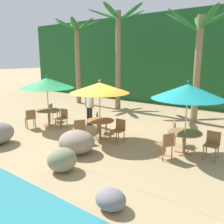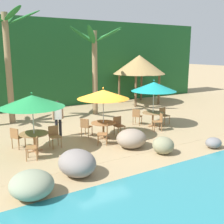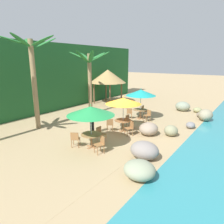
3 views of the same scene
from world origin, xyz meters
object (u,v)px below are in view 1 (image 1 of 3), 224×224
object	(u,v)px
palm_tree_third	(199,47)
chair_green_seaward	(63,117)
chair_orange_left	(79,128)
palm_tree_second	(118,43)
chair_green_inland	(53,111)
umbrella_green	(47,83)
dining_table_teal	(185,136)
waiter_in_white	(89,105)
umbrella_orange	(100,88)
chair_teal_inland	(177,131)
umbrella_teal	(188,91)
palm_tree_nearest	(77,46)
dining_table_orange	(100,123)
dining_table_green	(49,113)
chair_teal_left	(166,144)
chair_orange_seaward	(119,129)
chair_green_left	(30,117)
chair_orange_inland	(100,120)
chair_teal_seaward	(212,143)

from	to	relation	value
palm_tree_third	chair_green_seaward	bearing A→B (deg)	-133.42
chair_orange_left	palm_tree_second	xyz separation A→B (m)	(-2.46, 5.83, 3.48)
chair_orange_left	chair_green_inland	bearing A→B (deg)	156.35
umbrella_green	chair_green_seaward	distance (m)	1.72
dining_table_teal	waiter_in_white	world-z (taller)	waiter_in_white
umbrella_orange	chair_teal_inland	world-z (taller)	umbrella_orange
umbrella_teal	palm_tree_nearest	distance (m)	10.65
dining_table_orange	dining_table_green	bearing A→B (deg)	-179.55
chair_teal_left	palm_tree_nearest	xyz separation A→B (m)	(-9.17, 5.38, 3.35)
dining_table_green	dining_table_teal	world-z (taller)	same
chair_teal_inland	chair_orange_seaward	bearing A→B (deg)	-150.18
chair_green_seaward	chair_green_left	bearing A→B (deg)	-140.13
umbrella_orange	palm_tree_second	size ratio (longest dim) A/B	0.39
chair_orange_inland	chair_teal_left	bearing A→B (deg)	-15.52
umbrella_teal	dining_table_teal	xyz separation A→B (m)	(-0.00, 0.00, -1.47)
chair_orange_seaward	dining_table_teal	bearing A→B (deg)	9.41
chair_green_left	chair_teal_inland	world-z (taller)	same
chair_teal_left	palm_tree_third	size ratio (longest dim) A/B	0.17
dining_table_teal	chair_teal_inland	distance (m)	0.86
chair_orange_seaward	chair_teal_inland	bearing A→B (deg)	29.82
umbrella_teal	palm_tree_third	bearing A→B (deg)	105.36
chair_orange_inland	chair_teal_left	size ratio (longest dim) A/B	1.00
chair_green_inland	chair_teal_seaward	size ratio (longest dim) A/B	1.00
umbrella_orange	palm_tree_nearest	distance (m)	8.22
umbrella_teal	chair_teal_seaward	distance (m)	1.79
umbrella_teal	palm_tree_nearest	size ratio (longest dim) A/B	0.43
umbrella_green	chair_green_seaward	size ratio (longest dim) A/B	2.83
dining_table_orange	chair_orange_seaward	distance (m)	0.86
dining_table_green	palm_tree_nearest	distance (m)	6.78
chair_teal_inland	dining_table_teal	bearing A→B (deg)	-50.79
chair_orange_seaward	palm_tree_third	bearing A→B (deg)	74.90
chair_green_seaward	palm_tree_second	size ratio (longest dim) A/B	0.14
umbrella_green	palm_tree_nearest	xyz separation A→B (m)	(-3.11, 5.08, 1.86)
palm_tree_third	waiter_in_white	world-z (taller)	palm_tree_third
palm_tree_nearest	chair_teal_inland	bearing A→B (deg)	-23.69
dining_table_green	dining_table_orange	distance (m)	3.11
palm_tree_nearest	umbrella_green	bearing A→B (deg)	-58.56
palm_tree_third	chair_teal_seaward	bearing A→B (deg)	-63.87
dining_table_teal	palm_tree_second	world-z (taller)	palm_tree_second
dining_table_green	palm_tree_second	world-z (taller)	palm_tree_second
umbrella_green	palm_tree_second	xyz separation A→B (m)	(0.27, 5.09, 1.99)
chair_green_left	palm_tree_nearest	world-z (taller)	palm_tree_nearest
umbrella_orange	waiter_in_white	size ratio (longest dim) A/B	1.36
umbrella_orange	palm_tree_second	distance (m)	6.14
dining_table_green	chair_green_inland	bearing A→B (deg)	127.12
umbrella_green	chair_orange_inland	bearing A→B (deg)	14.76
umbrella_orange	dining_table_teal	distance (m)	3.56
chair_teal_left	palm_tree_second	size ratio (longest dim) A/B	0.14
chair_teal_inland	palm_tree_nearest	xyz separation A→B (m)	(-8.91, 3.91, 3.35)
dining_table_green	dining_table_orange	world-z (taller)	same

